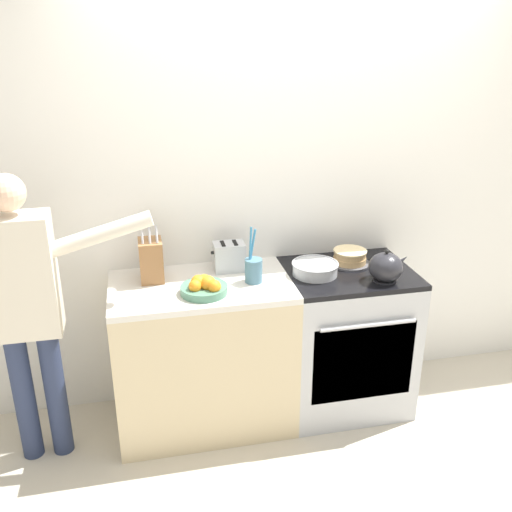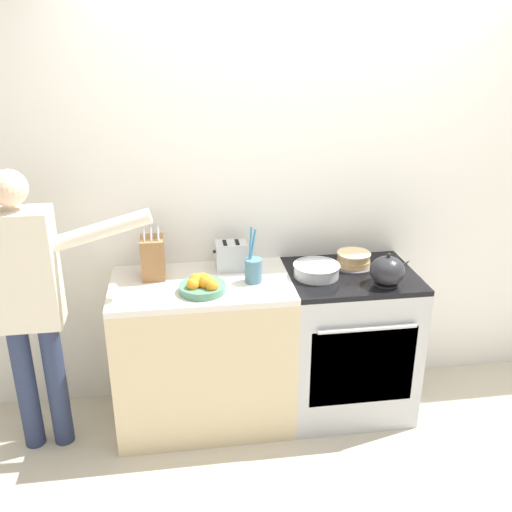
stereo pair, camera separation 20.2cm
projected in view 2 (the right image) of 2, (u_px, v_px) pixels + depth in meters
ground_plane at (316, 438)px, 3.29m from camera, size 16.00×16.00×0.00m
wall_back at (299, 191)px, 3.37m from camera, size 8.00×0.04×2.60m
counter_cabinet at (204, 352)px, 3.31m from camera, size 1.00×0.60×0.89m
stove_range at (347, 341)px, 3.43m from camera, size 0.73×0.63×0.89m
layer_cake at (353, 260)px, 3.33m from camera, size 0.24×0.24×0.09m
tea_kettle at (388, 271)px, 3.09m from camera, size 0.23×0.19×0.18m
mixing_bowl at (316, 270)px, 3.21m from camera, size 0.27×0.27×0.07m
knife_block at (153, 257)px, 3.17m from camera, size 0.13×0.16×0.32m
utensil_crock at (253, 269)px, 3.12m from camera, size 0.10×0.10×0.31m
fruit_bowl at (202, 285)px, 3.01m from camera, size 0.25×0.25×0.11m
toaster at (231, 256)px, 3.29m from camera, size 0.19×0.13×0.17m
person_baker at (28, 293)px, 2.91m from camera, size 0.91×0.20×1.58m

